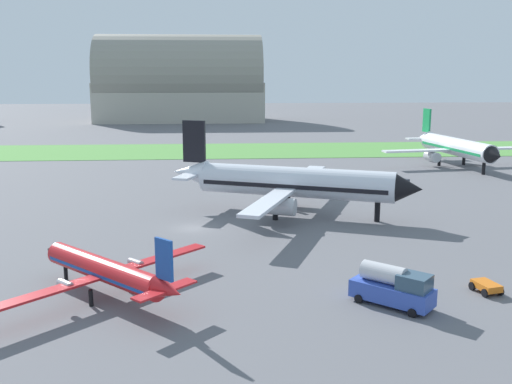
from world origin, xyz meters
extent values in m
plane|color=slate|center=(0.00, 0.00, 0.00)|extent=(600.00, 600.00, 0.00)
cube|color=#549342|center=(0.00, 70.93, 0.04)|extent=(360.00, 28.00, 0.08)
cylinder|color=silver|center=(13.02, 5.59, 4.42)|extent=(25.03, 13.19, 3.89)
cone|color=black|center=(26.11, 0.27, 4.42)|extent=(4.71, 4.86, 3.81)
cone|color=silver|center=(-0.73, 11.19, 4.90)|extent=(5.90, 5.10, 3.50)
cube|color=black|center=(13.02, 5.59, 4.13)|extent=(23.75, 12.73, 0.54)
cube|color=silver|center=(15.56, 13.72, 3.74)|extent=(8.68, 16.64, 0.39)
cube|color=silver|center=(9.17, -1.99, 3.74)|extent=(8.68, 16.64, 0.39)
cylinder|color=#B7BABF|center=(14.41, 10.89, 2.35)|extent=(4.73, 3.58, 2.14)
cylinder|color=#B7BABF|center=(10.32, 0.83, 2.35)|extent=(4.73, 3.58, 2.14)
cube|color=black|center=(-0.08, 10.92, 9.19)|extent=(3.12, 1.63, 5.65)
cube|color=silver|center=(0.85, 13.21, 4.81)|extent=(3.83, 5.38, 0.31)
cube|color=silver|center=(-1.01, 8.63, 4.81)|extent=(3.83, 5.38, 0.31)
cylinder|color=black|center=(22.84, 1.60, 1.24)|extent=(0.70, 0.70, 2.47)
cylinder|color=black|center=(12.53, 9.09, 1.24)|extent=(0.70, 0.70, 2.47)
cylinder|color=black|center=(10.23, 3.43, 1.24)|extent=(0.70, 0.70, 2.47)
cylinder|color=white|center=(50.54, 43.43, 3.95)|extent=(6.55, 23.01, 3.48)
cone|color=black|center=(52.26, 30.91, 3.95)|extent=(3.81, 3.60, 3.41)
cone|color=white|center=(48.72, 56.57, 4.38)|extent=(3.70, 4.81, 3.13)
cube|color=#198C4C|center=(50.54, 43.43, 3.69)|extent=(6.45, 21.77, 0.49)
cube|color=white|center=(57.96, 45.09, 3.34)|extent=(15.33, 4.26, 0.35)
cube|color=white|center=(42.94, 43.02, 3.34)|extent=(15.33, 4.26, 0.35)
cylinder|color=#B7BABF|center=(55.26, 44.72, 2.10)|extent=(2.41, 4.02, 1.91)
cylinder|color=#B7BABF|center=(45.64, 43.39, 2.10)|extent=(2.41, 4.02, 1.91)
cube|color=#198C4C|center=(48.81, 55.95, 8.22)|extent=(0.80, 2.87, 5.06)
cube|color=white|center=(51.00, 56.25, 4.30)|extent=(4.64, 2.48, 0.28)
cube|color=white|center=(46.62, 55.65, 4.30)|extent=(4.64, 2.48, 0.28)
cylinder|color=black|center=(51.83, 34.04, 1.11)|extent=(0.63, 0.63, 2.21)
cylinder|color=black|center=(53.02, 45.37, 1.11)|extent=(0.63, 0.63, 2.21)
cylinder|color=black|center=(47.62, 44.62, 1.11)|extent=(0.63, 0.63, 2.21)
cylinder|color=red|center=(-6.60, -21.11, 2.33)|extent=(11.31, 11.24, 1.94)
cone|color=black|center=(-12.12, -15.63, 2.33)|extent=(2.72, 2.72, 1.91)
cone|color=red|center=(-0.81, -26.86, 2.58)|extent=(3.16, 3.16, 1.75)
cube|color=#19479E|center=(-6.60, -21.11, 2.19)|extent=(10.78, 10.72, 0.27)
cube|color=red|center=(-10.10, -25.17, 1.99)|extent=(8.50, 8.55, 0.19)
cube|color=red|center=(-2.56, -17.58, 1.99)|extent=(8.50, 8.55, 0.19)
cylinder|color=#B7BABF|center=(-9.13, -23.42, 1.99)|extent=(1.54, 1.54, 0.62)
cylinder|color=#B7BABF|center=(-4.30, -18.57, 1.99)|extent=(1.54, 1.54, 0.62)
cube|color=#19479E|center=(-1.08, -26.58, 4.86)|extent=(1.41, 1.40, 3.11)
cube|color=red|center=(-2.04, -27.55, 2.53)|extent=(2.75, 2.75, 0.16)
cube|color=red|center=(-0.13, -25.62, 2.53)|extent=(2.75, 2.75, 0.16)
cylinder|color=black|center=(-10.74, -17.00, 0.68)|extent=(0.35, 0.35, 1.36)
cylinder|color=black|center=(-7.27, -23.16, 0.68)|extent=(0.35, 0.35, 1.36)
cylinder|color=black|center=(-4.56, -20.42, 0.68)|extent=(0.35, 0.35, 1.36)
cube|color=#2D333D|center=(32.46, 23.32, 0.80)|extent=(4.00, 3.49, 0.90)
cube|color=#334C60|center=(31.62, 22.77, 1.60)|extent=(1.92, 1.98, 0.70)
cylinder|color=black|center=(31.90, 21.88, 0.35)|extent=(0.72, 0.59, 0.70)
cylinder|color=black|center=(30.91, 23.38, 0.35)|extent=(0.72, 0.59, 0.70)
cylinder|color=black|center=(34.01, 23.27, 0.35)|extent=(0.72, 0.59, 0.70)
cylinder|color=black|center=(33.01, 24.77, 0.35)|extent=(0.72, 0.59, 0.70)
cube|color=#334FB2|center=(16.62, -24.67, 1.05)|extent=(6.42, 6.16, 1.40)
cylinder|color=silver|center=(16.05, -24.15, 2.52)|extent=(3.68, 3.55, 1.54)
cube|color=#334C60|center=(17.97, -25.90, 2.35)|extent=(3.09, 3.07, 1.20)
cylinder|color=black|center=(19.11, -25.32, 0.35)|extent=(0.69, 0.66, 0.70)
cylinder|color=black|center=(17.50, -27.10, 0.35)|extent=(0.69, 0.66, 0.70)
cylinder|color=black|center=(15.75, -22.25, 0.35)|extent=(0.69, 0.66, 0.70)
cylinder|color=black|center=(14.14, -24.03, 0.35)|extent=(0.69, 0.66, 0.70)
cube|color=orange|center=(25.42, -22.59, 0.62)|extent=(1.98, 2.67, 0.55)
cylinder|color=black|center=(26.33, -23.25, 0.35)|extent=(0.40, 0.74, 0.70)
cylinder|color=black|center=(24.87, -23.58, 0.35)|extent=(0.40, 0.74, 0.70)
cylinder|color=black|center=(25.97, -21.61, 0.35)|extent=(0.40, 0.74, 0.70)
cylinder|color=black|center=(24.51, -21.94, 0.35)|extent=(0.40, 0.74, 0.70)
cube|color=#B2AD9E|center=(-10.41, 161.73, 7.43)|extent=(63.62, 27.76, 14.87)
cylinder|color=gray|center=(-10.41, 161.73, 17.64)|extent=(62.34, 30.54, 30.54)
camera|label=1|loc=(2.76, -67.14, 18.13)|focal=40.49mm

